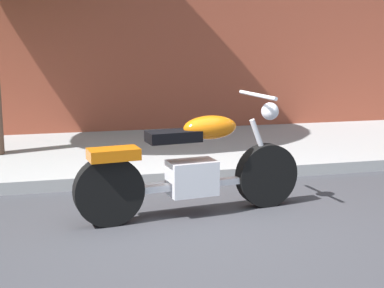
% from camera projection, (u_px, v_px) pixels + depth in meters
% --- Properties ---
extents(ground_plane, '(60.00, 60.00, 0.00)m').
position_uv_depth(ground_plane, '(197.00, 229.00, 4.81)').
color(ground_plane, '#38383D').
extents(sidewalk, '(19.73, 2.98, 0.14)m').
position_uv_depth(sidewalk, '(143.00, 153.00, 7.63)').
color(sidewalk, '#979797').
rests_on(sidewalk, ground).
extents(motorcycle, '(2.19, 0.70, 1.12)m').
position_uv_depth(motorcycle, '(192.00, 168.00, 5.11)').
color(motorcycle, black).
rests_on(motorcycle, ground).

